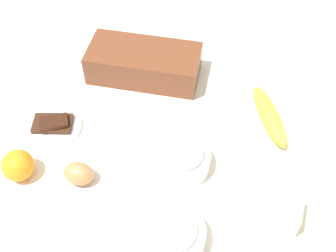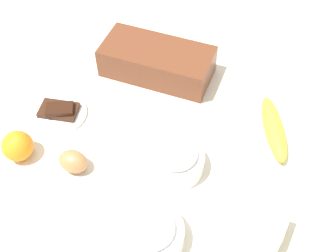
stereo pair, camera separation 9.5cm
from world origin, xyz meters
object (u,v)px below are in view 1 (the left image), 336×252
sugar_bowl (172,234)px  butter_block (277,210)px  banana (269,116)px  orange_fruit (18,165)px  flour_bowl (182,157)px  loaf_pan (144,63)px  egg_near_butter (79,174)px  chocolate_plate (53,125)px

sugar_bowl → butter_block: (0.18, 0.11, -0.00)m
banana → orange_fruit: (-0.49, -0.30, 0.01)m
flour_bowl → sugar_bowl: 0.18m
loaf_pan → banana: size_ratio=1.53×
loaf_pan → egg_near_butter: (-0.03, -0.35, -0.02)m
banana → egg_near_butter: (-0.36, -0.28, 0.00)m
orange_fruit → chocolate_plate: bearing=86.4°
banana → sugar_bowl: bearing=-110.4°
flour_bowl → butter_block: flour_bowl is taller
loaf_pan → flour_bowl: 0.30m
sugar_bowl → loaf_pan: bearing=115.2°
orange_fruit → chocolate_plate: orange_fruit is taller
butter_block → egg_near_butter: 0.41m
egg_near_butter → chocolate_plate: (-0.12, 0.11, -0.01)m
flour_bowl → sugar_bowl: size_ratio=0.97×
loaf_pan → orange_fruit: 0.40m
loaf_pan → butter_block: bearing=-44.9°
orange_fruit → egg_near_butter: (0.13, 0.02, -0.01)m
orange_fruit → chocolate_plate: 0.14m
loaf_pan → flour_bowl: size_ratio=2.38×
orange_fruit → butter_block: orange_fruit is taller
butter_block → loaf_pan: bearing=140.3°
loaf_pan → egg_near_butter: 0.35m
flour_bowl → orange_fruit: 0.35m
flour_bowl → sugar_bowl: sugar_bowl is taller
butter_block → chocolate_plate: 0.53m
flour_bowl → egg_near_butter: size_ratio=1.86×
flour_bowl → banana: size_ratio=0.64×
banana → egg_near_butter: 0.46m
loaf_pan → egg_near_butter: bearing=-99.8°
loaf_pan → banana: 0.34m
butter_block → chocolate_plate: butter_block is taller
egg_near_butter → chocolate_plate: egg_near_butter is taller
orange_fruit → chocolate_plate: size_ratio=0.52×
butter_block → orange_fruit: bearing=-174.3°
egg_near_butter → flour_bowl: bearing=26.1°
butter_block → egg_near_butter: bearing=-175.8°
sugar_bowl → chocolate_plate: sugar_bowl is taller
flour_bowl → orange_fruit: size_ratio=1.80×
butter_block → flour_bowl: bearing=162.5°
sugar_bowl → butter_block: sugar_bowl is taller
butter_block → sugar_bowl: bearing=-149.2°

